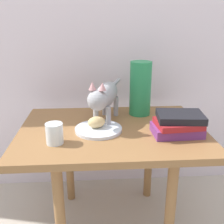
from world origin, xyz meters
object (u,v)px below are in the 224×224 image
at_px(plate, 98,129).
at_px(cat, 105,96).
at_px(book_stack, 178,124).
at_px(bread_roll, 97,122).
at_px(green_vase, 140,88).
at_px(side_table, 112,142).
at_px(candle_jar, 55,135).

height_order(plate, cat, cat).
relative_size(plate, book_stack, 0.96).
distance_m(bread_roll, green_vase, 0.32).
relative_size(side_table, bread_roll, 10.55).
bearing_deg(candle_jar, cat, 45.29).
relative_size(green_vase, candle_jar, 3.24).
bearing_deg(candle_jar, green_vase, 39.02).
bearing_deg(bread_roll, side_table, 12.20).
distance_m(side_table, book_stack, 0.32).
xyz_separation_m(plate, green_vase, (0.22, 0.21, 0.13)).
height_order(book_stack, candle_jar, book_stack).
distance_m(side_table, cat, 0.22).
distance_m(plate, book_stack, 0.35).
relative_size(side_table, cat, 1.82).
bearing_deg(side_table, candle_jar, -150.50).
bearing_deg(plate, bread_roll, 140.22).
bearing_deg(cat, candle_jar, -134.71).
xyz_separation_m(cat, candle_jar, (-0.21, -0.21, -0.09)).
distance_m(bread_roll, book_stack, 0.36).
xyz_separation_m(bread_roll, green_vase, (0.23, 0.20, 0.10)).
bearing_deg(candle_jar, bread_roll, 35.41).
height_order(side_table, cat, cat).
relative_size(cat, book_stack, 2.10).
distance_m(book_stack, candle_jar, 0.52).
height_order(bread_roll, book_stack, book_stack).
height_order(book_stack, green_vase, green_vase).
height_order(bread_roll, cat, cat).
relative_size(plate, bread_roll, 2.64).
xyz_separation_m(cat, book_stack, (0.31, -0.16, -0.08)).
height_order(green_vase, candle_jar, green_vase).
bearing_deg(green_vase, side_table, -130.22).
bearing_deg(cat, plate, -108.98).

